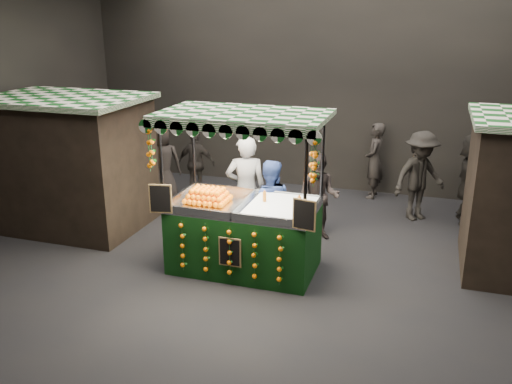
% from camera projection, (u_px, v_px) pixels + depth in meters
% --- Properties ---
extents(ground, '(12.00, 12.00, 0.00)m').
position_uv_depth(ground, '(269.00, 276.00, 8.98)').
color(ground, black).
rests_on(ground, ground).
extents(market_hall, '(12.10, 10.10, 5.05)m').
position_uv_depth(market_hall, '(270.00, 65.00, 7.92)').
color(market_hall, black).
rests_on(market_hall, ground).
extents(neighbour_stall_left, '(3.00, 2.20, 2.60)m').
position_uv_depth(neighbour_stall_left, '(70.00, 162.00, 10.76)').
color(neighbour_stall_left, black).
rests_on(neighbour_stall_left, ground).
extents(juice_stall, '(2.74, 1.61, 2.65)m').
position_uv_depth(juice_stall, '(244.00, 223.00, 8.96)').
color(juice_stall, '#0B330B').
rests_on(juice_stall, ground).
extents(vendor_grey, '(0.86, 0.71, 2.03)m').
position_uv_depth(vendor_grey, '(246.00, 190.00, 10.01)').
color(vendor_grey, slate).
rests_on(vendor_grey, ground).
extents(vendor_blue, '(0.96, 0.83, 1.69)m').
position_uv_depth(vendor_blue, '(269.00, 207.00, 9.66)').
color(vendor_blue, navy).
rests_on(vendor_blue, ground).
extents(shopper_0, '(0.82, 0.74, 1.88)m').
position_uv_depth(shopper_0, '(139.00, 171.00, 11.51)').
color(shopper_0, black).
rests_on(shopper_0, ground).
extents(shopper_1, '(0.82, 0.64, 1.66)m').
position_uv_depth(shopper_1, '(319.00, 196.00, 10.25)').
color(shopper_1, '#2B2423').
rests_on(shopper_1, ground).
extents(shopper_2, '(0.92, 0.43, 1.53)m').
position_uv_depth(shopper_2, '(196.00, 163.00, 12.73)').
color(shopper_2, '#292421').
rests_on(shopper_2, ground).
extents(shopper_3, '(1.36, 1.31, 1.86)m').
position_uv_depth(shopper_3, '(420.00, 176.00, 11.16)').
color(shopper_3, black).
rests_on(shopper_3, ground).
extents(shopper_4, '(1.04, 0.94, 1.78)m').
position_uv_depth(shopper_4, '(162.00, 163.00, 12.27)').
color(shopper_4, black).
rests_on(shopper_4, ground).
extents(shopper_5, '(0.71, 1.77, 1.86)m').
position_uv_depth(shopper_5, '(471.00, 179.00, 10.98)').
color(shopper_5, black).
rests_on(shopper_5, ground).
extents(shopper_6, '(0.43, 0.64, 1.75)m').
position_uv_depth(shopper_6, '(374.00, 161.00, 12.53)').
color(shopper_6, '#2E2926').
rests_on(shopper_6, ground).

